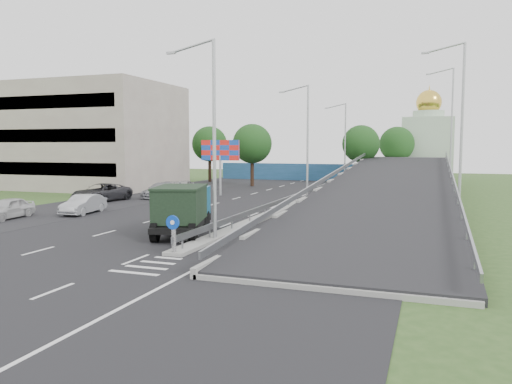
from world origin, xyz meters
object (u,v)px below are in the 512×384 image
at_px(dump_truck, 183,207).
at_px(sign_bollard, 173,234).
at_px(parked_car_d, 161,190).
at_px(billboard, 220,153).
at_px(parked_car_e, 183,186).
at_px(lamp_post_far, 344,139).
at_px(lamp_post_mid, 306,136).
at_px(parked_car_a, 7,208).
at_px(church, 428,143).
at_px(parked_car_b, 83,204).
at_px(lamp_post_near, 211,128).
at_px(parked_car_c, 101,193).

bearing_deg(dump_truck, sign_bollard, -83.14).
bearing_deg(parked_car_d, billboard, 39.80).
relative_size(parked_car_d, parked_car_e, 1.24).
bearing_deg(parked_car_e, lamp_post_far, 40.41).
distance_m(lamp_post_mid, parked_car_a, 24.42).
xyz_separation_m(church, parked_car_b, (-23.00, -47.62, -4.61)).
xyz_separation_m(lamp_post_near, parked_car_e, (-13.93, 23.33, -5.12)).
height_order(billboard, parked_car_d, billboard).
bearing_deg(parked_car_c, parked_car_b, -54.57).
bearing_deg(church, sign_bollard, -99.81).
bearing_deg(parked_car_d, parked_car_e, 92.85).
xyz_separation_m(parked_car_a, parked_car_e, (2.42, 20.75, -0.04)).
height_order(lamp_post_far, dump_truck, lamp_post_far).
bearing_deg(parked_car_d, parked_car_c, -126.34).
bearing_deg(lamp_post_far, dump_truck, -93.50).
xyz_separation_m(dump_truck, parked_car_e, (-11.56, 21.96, -0.85)).
bearing_deg(lamp_post_near, parked_car_b, 154.03).
height_order(parked_car_a, parked_car_b, parked_car_a).
height_order(sign_bollard, dump_truck, dump_truck).
bearing_deg(parked_car_a, billboard, 63.41).
bearing_deg(church, parked_car_d, -123.27).
xyz_separation_m(lamp_post_mid, lamp_post_far, (0.00, 20.00, 0.00)).
bearing_deg(parked_car_a, lamp_post_far, 60.26).
distance_m(sign_bollard, parked_car_c, 24.20).
relative_size(lamp_post_far, parked_car_d, 2.03).
relative_size(church, parked_car_d, 2.78).
height_order(billboard, dump_truck, billboard).
bearing_deg(lamp_post_near, parked_car_c, 141.22).
relative_size(lamp_post_mid, dump_truck, 1.51).
relative_size(lamp_post_mid, parked_car_c, 1.75).
bearing_deg(parked_car_c, lamp_post_near, -31.20).
bearing_deg(billboard, lamp_post_mid, -12.38).
relative_size(dump_truck, parked_car_a, 1.57).
bearing_deg(sign_bollard, lamp_post_mid, 89.74).
distance_m(sign_bollard, parked_car_e, 30.47).
xyz_separation_m(billboard, dump_truck, (6.75, -20.63, -2.66)).
xyz_separation_m(sign_bollard, lamp_post_mid, (0.11, 23.83, 4.77)).
height_order(lamp_post_mid, parked_car_d, lamp_post_mid).
xyz_separation_m(billboard, parked_car_c, (-7.80, -8.41, -3.39)).
bearing_deg(parked_car_a, dump_truck, -11.12).
relative_size(lamp_post_far, billboard, 1.83).
bearing_deg(dump_truck, parked_car_c, 123.38).
xyz_separation_m(parked_car_c, parked_car_d, (3.30, 4.58, -0.08)).
distance_m(lamp_post_mid, dump_truck, 19.26).
bearing_deg(lamp_post_mid, parked_car_b, -133.91).
height_order(parked_car_a, parked_car_c, parked_car_c).
bearing_deg(church, parked_car_c, -123.56).
bearing_deg(parked_car_a, parked_car_c, 86.80).
relative_size(lamp_post_mid, parked_car_e, 2.51).
bearing_deg(sign_bollard, church, 80.19).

